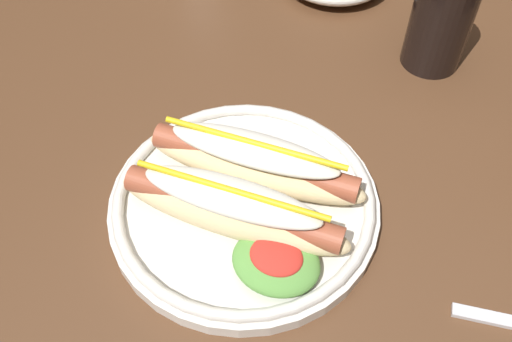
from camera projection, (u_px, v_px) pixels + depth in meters
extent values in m
cube|color=#51331E|center=(292.00, 117.00, 0.69)|extent=(1.43, 0.93, 0.04)
cylinder|color=#51331E|center=(99.00, 47.00, 1.35)|extent=(0.06, 0.06, 0.70)
cylinder|color=silver|center=(244.00, 206.00, 0.57)|extent=(0.27, 0.27, 0.02)
torus|color=silver|center=(244.00, 199.00, 0.56)|extent=(0.26, 0.26, 0.01)
ellipsoid|color=beige|center=(232.00, 213.00, 0.53)|extent=(0.23, 0.06, 0.04)
cylinder|color=#9E4C33|center=(232.00, 208.00, 0.53)|extent=(0.21, 0.04, 0.03)
ellipsoid|color=silver|center=(231.00, 197.00, 0.51)|extent=(0.18, 0.05, 0.02)
cylinder|color=yellow|center=(231.00, 190.00, 0.50)|extent=(0.18, 0.02, 0.01)
ellipsoid|color=beige|center=(254.00, 167.00, 0.57)|extent=(0.23, 0.06, 0.04)
cylinder|color=#9E4C33|center=(254.00, 162.00, 0.56)|extent=(0.21, 0.04, 0.03)
ellipsoid|color=silver|center=(254.00, 150.00, 0.55)|extent=(0.18, 0.05, 0.02)
cylinder|color=yellow|center=(254.00, 143.00, 0.54)|extent=(0.18, 0.02, 0.01)
ellipsoid|color=#5B9942|center=(276.00, 262.00, 0.51)|extent=(0.08, 0.07, 0.02)
ellipsoid|color=red|center=(276.00, 256.00, 0.50)|extent=(0.05, 0.04, 0.01)
cube|color=silver|center=(501.00, 320.00, 0.50)|extent=(0.09, 0.03, 0.00)
cylinder|color=black|center=(440.00, 22.00, 0.68)|extent=(0.07, 0.07, 0.12)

